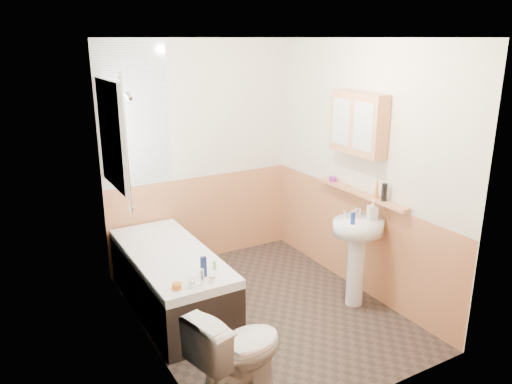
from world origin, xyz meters
TOP-DOWN VIEW (x-y plane):
  - floor at (0.00, 0.00)m, footprint 2.80×2.80m
  - ceiling at (0.00, 0.00)m, footprint 2.80×2.80m
  - wall_back at (0.00, 1.41)m, footprint 2.20×0.02m
  - wall_front at (0.00, -1.41)m, footprint 2.20×0.02m
  - wall_left at (-1.11, 0.00)m, footprint 0.02×2.80m
  - wall_right at (1.11, 0.00)m, footprint 0.02×2.80m
  - wainscot_right at (1.09, 0.00)m, footprint 0.01×2.80m
  - wainscot_front at (0.00, -1.39)m, footprint 2.20×0.01m
  - wainscot_back at (0.00, 1.39)m, footprint 2.20×0.01m
  - tile_cladding_left at (-1.09, 0.00)m, footprint 0.01×2.80m
  - tile_return_back at (-0.73, 1.39)m, footprint 0.75×0.01m
  - window at (-1.06, 0.95)m, footprint 0.03×0.79m
  - bathtub at (-0.73, 0.51)m, footprint 0.70×1.70m
  - shower_riser at (-1.04, 0.54)m, footprint 0.11×0.08m
  - toilet at (-0.76, -0.92)m, footprint 0.81×0.58m
  - sink at (0.84, -0.32)m, footprint 0.51×0.41m
  - pine_shelf at (1.04, -0.09)m, footprint 0.10×1.23m
  - medicine_cabinet at (1.01, -0.03)m, footprint 0.16×0.65m
  - foam_can at (1.04, -0.41)m, footprint 0.06×0.06m
  - green_bottle at (1.04, -0.31)m, footprint 0.06×0.06m
  - black_jar at (1.04, 0.35)m, footprint 0.10×0.10m
  - soap_bottle at (0.96, -0.36)m, footprint 0.15×0.21m
  - clear_bottle at (0.71, -0.38)m, footprint 0.04×0.04m
  - blue_gel at (-0.66, -0.11)m, footprint 0.05×0.04m
  - cream_jar at (-0.93, -0.20)m, footprint 0.09×0.09m
  - orange_bottle at (-0.52, -0.04)m, footprint 0.03×0.03m

SIDE VIEW (x-z plane):
  - floor at x=0.00m, z-range 0.00..0.00m
  - bathtub at x=-0.73m, z-range -0.06..0.66m
  - toilet at x=-0.76m, z-range 0.00..0.72m
  - wainscot_right at x=1.09m, z-range 0.00..1.00m
  - wainscot_front at x=0.00m, z-range 0.00..1.00m
  - wainscot_back at x=0.00m, z-range 0.00..1.00m
  - cream_jar at x=-0.93m, z-range 0.58..0.62m
  - orange_bottle at x=-0.52m, z-range 0.58..0.65m
  - sink at x=0.84m, z-range 0.13..1.12m
  - blue_gel at x=-0.66m, z-range 0.58..0.76m
  - soap_bottle at x=0.96m, z-range 0.88..0.96m
  - clear_bottle at x=0.71m, z-range 0.88..0.99m
  - pine_shelf at x=1.04m, z-range 1.03..1.06m
  - black_jar at x=1.04m, z-range 1.06..1.11m
  - foam_can at x=1.04m, z-range 1.06..1.22m
  - green_bottle at x=1.04m, z-range 1.06..1.27m
  - wall_back at x=0.00m, z-range 0.00..2.50m
  - wall_front at x=0.00m, z-range 0.00..2.50m
  - wall_left at x=-1.11m, z-range 0.00..2.50m
  - wall_right at x=1.11m, z-range 0.00..2.50m
  - tile_cladding_left at x=-1.09m, z-range 0.00..2.50m
  - window at x=-1.06m, z-range 1.15..2.15m
  - medicine_cabinet at x=1.01m, z-range 1.43..2.02m
  - shower_riser at x=-1.04m, z-range 1.10..2.34m
  - tile_return_back at x=-0.73m, z-range 1.00..2.50m
  - ceiling at x=0.00m, z-range 2.50..2.50m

